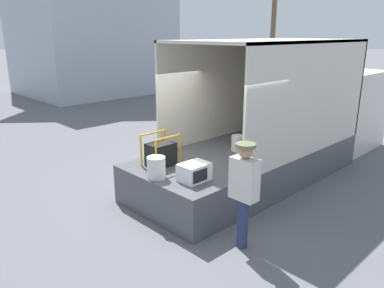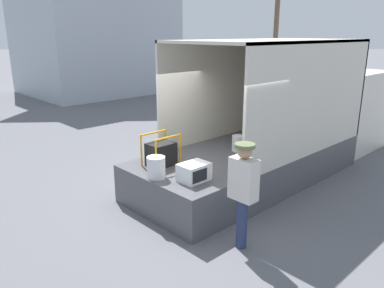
{
  "view_description": "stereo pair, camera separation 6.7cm",
  "coord_description": "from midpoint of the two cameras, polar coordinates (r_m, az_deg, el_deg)",
  "views": [
    {
      "loc": [
        -4.92,
        -5.01,
        3.33
      ],
      "look_at": [
        -0.29,
        -0.2,
        1.34
      ],
      "focal_mm": 35.0,
      "sensor_mm": 36.0,
      "label": 1
    },
    {
      "loc": [
        -4.87,
        -5.05,
        3.33
      ],
      "look_at": [
        -0.29,
        -0.2,
        1.34
      ],
      "focal_mm": 35.0,
      "sensor_mm": 36.0,
      "label": 2
    }
  ],
  "objects": [
    {
      "name": "portable_generator",
      "position": [
        7.44,
        -4.92,
        -1.46
      ],
      "size": [
        0.65,
        0.5,
        0.64
      ],
      "color": "black",
      "rests_on": "tailgate_deck"
    },
    {
      "name": "worker_person",
      "position": [
        5.86,
        7.62,
        -6.23
      ],
      "size": [
        0.31,
        0.44,
        1.75
      ],
      "color": "navy",
      "rests_on": "ground"
    },
    {
      "name": "box_truck",
      "position": [
        10.63,
        16.64,
        3.08
      ],
      "size": [
        7.03,
        2.42,
        3.19
      ],
      "color": "silver",
      "rests_on": "ground"
    },
    {
      "name": "house_backdrop",
      "position": [
        22.87,
        -15.28,
        19.73
      ],
      "size": [
        7.95,
        6.71,
        9.42
      ],
      "color": "#A8B2BC",
      "rests_on": "ground"
    },
    {
      "name": "utility_pole",
      "position": [
        22.58,
        12.33,
        19.31
      ],
      "size": [
        1.8,
        0.28,
        8.76
      ],
      "color": "brown",
      "rests_on": "ground"
    },
    {
      "name": "microwave",
      "position": [
        6.67,
        0.07,
        -4.3
      ],
      "size": [
        0.53,
        0.41,
        0.32
      ],
      "color": "white",
      "rests_on": "tailgate_deck"
    },
    {
      "name": "tailgate_deck",
      "position": [
        7.24,
        -3.1,
        -7.34
      ],
      "size": [
        1.18,
        2.3,
        0.79
      ],
      "primitive_type": "cube",
      "color": "#4C4C51",
      "rests_on": "ground"
    },
    {
      "name": "orange_bucket",
      "position": [
        6.82,
        -5.75,
        -3.58
      ],
      "size": [
        0.34,
        0.34,
        0.4
      ],
      "color": "silver",
      "rests_on": "tailgate_deck"
    },
    {
      "name": "pickup_truck_silver",
      "position": [
        18.89,
        24.94,
        6.75
      ],
      "size": [
        4.97,
        1.84,
        1.43
      ],
      "color": "#B7B7BC",
      "rests_on": "ground"
    },
    {
      "name": "ground_plane",
      "position": [
        7.77,
        0.28,
        -8.8
      ],
      "size": [
        160.0,
        160.0,
        0.0
      ],
      "primitive_type": "plane",
      "color": "slate"
    }
  ]
}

